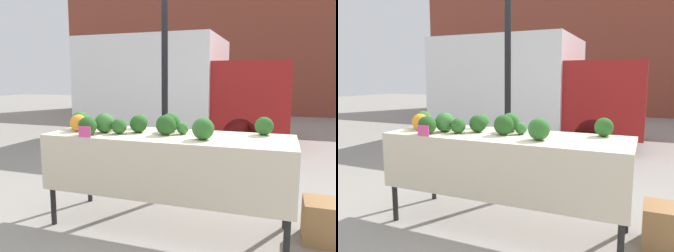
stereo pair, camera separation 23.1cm
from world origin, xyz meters
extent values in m
plane|color=gray|center=(0.00, 0.00, 0.00)|extent=(40.00, 40.00, 0.00)
cube|color=brown|center=(0.00, 10.15, 2.48)|extent=(16.00, 0.60, 4.96)
cylinder|color=black|center=(-0.26, 0.65, 1.17)|extent=(0.07, 0.07, 2.34)
cube|color=white|center=(-1.76, 4.27, 1.27)|extent=(2.94, 2.30, 1.95)
cube|color=maroon|center=(0.42, 4.27, 0.99)|extent=(1.42, 2.12, 1.40)
cylinder|color=black|center=(0.28, 3.32, 0.33)|extent=(0.65, 0.22, 0.65)
cylinder|color=black|center=(0.28, 5.22, 0.33)|extent=(0.65, 0.22, 0.65)
cylinder|color=black|center=(-2.57, 3.32, 0.33)|extent=(0.65, 0.22, 0.65)
cylinder|color=black|center=(-2.57, 5.22, 0.33)|extent=(0.65, 0.22, 0.65)
cube|color=beige|center=(0.00, 0.00, 0.86)|extent=(2.21, 0.75, 0.03)
cube|color=beige|center=(0.00, -0.37, 0.60)|extent=(2.21, 0.01, 0.48)
cylinder|color=black|center=(-1.04, -0.31, 0.42)|extent=(0.05, 0.05, 0.84)
cylinder|color=black|center=(1.04, -0.31, 0.42)|extent=(0.05, 0.05, 0.84)
cylinder|color=black|center=(-1.04, 0.31, 0.42)|extent=(0.05, 0.05, 0.84)
cylinder|color=black|center=(1.04, 0.31, 0.42)|extent=(0.05, 0.05, 0.84)
sphere|color=orange|center=(-0.88, -0.09, 0.96)|extent=(0.16, 0.16, 0.16)
cone|color=#93B238|center=(-0.77, 0.28, 0.94)|extent=(0.15, 0.15, 0.12)
sphere|color=#23511E|center=(-0.30, 0.03, 0.96)|extent=(0.16, 0.16, 0.16)
sphere|color=#2D6628|center=(-0.03, 0.18, 0.97)|extent=(0.18, 0.18, 0.18)
sphere|color=#285B23|center=(-0.44, -0.10, 0.95)|extent=(0.14, 0.14, 0.14)
sphere|color=#387533|center=(0.12, 0.08, 0.93)|extent=(0.11, 0.11, 0.11)
sphere|color=#23511E|center=(-0.01, -0.02, 0.97)|extent=(0.18, 0.18, 0.18)
sphere|color=#23511E|center=(-0.67, -0.26, 0.96)|extent=(0.17, 0.17, 0.17)
sphere|color=#387533|center=(-0.60, -0.08, 0.97)|extent=(0.18, 0.18, 0.18)
sphere|color=#2D6628|center=(0.35, -0.13, 0.97)|extent=(0.18, 0.18, 0.18)
sphere|color=#336B2D|center=(-0.96, 0.06, 0.96)|extent=(0.17, 0.17, 0.17)
sphere|color=#285B23|center=(0.82, 0.27, 0.96)|extent=(0.16, 0.16, 0.16)
sphere|color=#336B2D|center=(-0.38, 0.25, 0.95)|extent=(0.14, 0.14, 0.14)
cube|color=#EF4793|center=(-0.64, -0.36, 0.92)|extent=(0.12, 0.01, 0.10)
cube|color=#9E7042|center=(1.36, 0.16, 0.18)|extent=(0.36, 0.35, 0.35)
camera|label=1|loc=(0.95, -2.76, 1.38)|focal=35.00mm
camera|label=2|loc=(1.17, -2.68, 1.38)|focal=35.00mm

